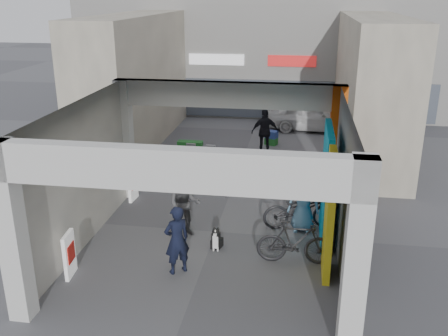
% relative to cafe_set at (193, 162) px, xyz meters
% --- Properties ---
extents(ground, '(90.00, 90.00, 0.00)m').
position_rel_cafe_set_xyz_m(ground, '(1.56, -4.54, -0.28)').
color(ground, '#525357').
rests_on(ground, ground).
extents(arcade_canopy, '(6.40, 6.45, 6.40)m').
position_rel_cafe_set_xyz_m(arcade_canopy, '(2.10, -5.36, 2.02)').
color(arcade_canopy, beige).
rests_on(arcade_canopy, ground).
extents(far_building, '(18.00, 4.08, 8.00)m').
position_rel_cafe_set_xyz_m(far_building, '(1.56, 9.46, 3.71)').
color(far_building, white).
rests_on(far_building, ground).
extents(plaza_bldg_left, '(2.00, 9.00, 5.00)m').
position_rel_cafe_set_xyz_m(plaza_bldg_left, '(-2.94, 2.96, 2.22)').
color(plaza_bldg_left, '#BBB29B').
rests_on(plaza_bldg_left, ground).
extents(plaza_bldg_right, '(2.00, 9.00, 5.00)m').
position_rel_cafe_set_xyz_m(plaza_bldg_right, '(6.06, 2.96, 2.22)').
color(plaza_bldg_right, '#BBB29B').
rests_on(plaza_bldg_right, ground).
extents(bollard_left, '(0.09, 0.09, 0.94)m').
position_rel_cafe_set_xyz_m(bollard_left, '(0.00, -2.10, 0.18)').
color(bollard_left, gray).
rests_on(bollard_left, ground).
extents(bollard_center, '(0.09, 0.09, 0.89)m').
position_rel_cafe_set_xyz_m(bollard_center, '(1.52, -2.26, 0.16)').
color(bollard_center, gray).
rests_on(bollard_center, ground).
extents(bollard_right, '(0.09, 0.09, 0.81)m').
position_rel_cafe_set_xyz_m(bollard_right, '(3.25, -2.03, 0.12)').
color(bollard_right, gray).
rests_on(bollard_right, ground).
extents(advert_board_near, '(0.15, 0.56, 1.00)m').
position_rel_cafe_set_xyz_m(advert_board_near, '(-1.18, -7.05, 0.22)').
color(advert_board_near, white).
rests_on(advert_board_near, ground).
extents(advert_board_far, '(0.13, 0.55, 1.00)m').
position_rel_cafe_set_xyz_m(advert_board_far, '(-1.18, -2.84, 0.22)').
color(advert_board_far, white).
rests_on(advert_board_far, ground).
extents(cafe_set, '(1.32, 1.07, 0.80)m').
position_rel_cafe_set_xyz_m(cafe_set, '(0.00, 0.00, 0.00)').
color(cafe_set, '#9E9EA3').
rests_on(cafe_set, ground).
extents(produce_stand, '(1.08, 0.59, 0.71)m').
position_rel_cafe_set_xyz_m(produce_stand, '(-0.32, 0.86, -0.00)').
color(produce_stand, black).
rests_on(produce_stand, ground).
extents(crate_stack, '(0.55, 0.49, 0.56)m').
position_rel_cafe_set_xyz_m(crate_stack, '(2.47, 3.40, -0.00)').
color(crate_stack, '#18571A').
rests_on(crate_stack, ground).
extents(border_collie, '(0.22, 0.43, 0.60)m').
position_rel_cafe_set_xyz_m(border_collie, '(1.73, -5.41, -0.05)').
color(border_collie, black).
rests_on(border_collie, ground).
extents(man_with_dog, '(0.68, 0.65, 1.56)m').
position_rel_cafe_set_xyz_m(man_with_dog, '(1.07, -6.56, 0.50)').
color(man_with_dog, black).
rests_on(man_with_dog, ground).
extents(man_back_turned, '(0.91, 0.76, 1.69)m').
position_rel_cafe_set_xyz_m(man_back_turned, '(0.82, -4.81, 0.56)').
color(man_back_turned, '#3F3F42').
rests_on(man_back_turned, ground).
extents(man_elderly, '(0.82, 0.57, 1.62)m').
position_rel_cafe_set_xyz_m(man_elderly, '(3.75, -4.08, 0.52)').
color(man_elderly, '#5481A3').
rests_on(man_elderly, ground).
extents(man_crates, '(1.09, 0.66, 1.73)m').
position_rel_cafe_set_xyz_m(man_crates, '(2.29, 2.16, 0.58)').
color(man_crates, black).
rests_on(man_crates, ground).
extents(bicycle_front, '(2.07, 1.13, 1.03)m').
position_rel_cafe_set_xyz_m(bicycle_front, '(3.70, -3.97, 0.23)').
color(bicycle_front, black).
rests_on(bicycle_front, ground).
extents(bicycle_rear, '(1.76, 0.56, 1.05)m').
position_rel_cafe_set_xyz_m(bicycle_rear, '(3.60, -5.77, 0.24)').
color(bicycle_rear, black).
rests_on(bicycle_rear, ground).
extents(white_van, '(4.00, 1.78, 1.34)m').
position_rel_cafe_set_xyz_m(white_van, '(4.07, 5.83, 0.39)').
color(white_van, silver).
rests_on(white_van, ground).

